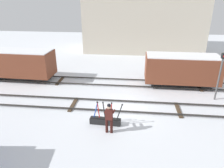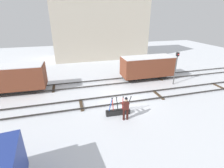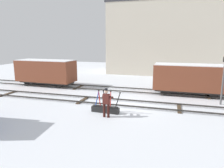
# 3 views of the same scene
# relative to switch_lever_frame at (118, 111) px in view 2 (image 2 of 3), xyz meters

# --- Properties ---
(ground_plane) EXTENTS (60.00, 60.00, 0.00)m
(ground_plane) POSITION_rel_switch_lever_frame_xyz_m (1.01, 2.06, -0.25)
(ground_plane) COLOR silver
(track_main_line) EXTENTS (44.00, 1.94, 0.18)m
(track_main_line) POSITION_rel_switch_lever_frame_xyz_m (1.01, 2.06, -0.15)
(track_main_line) COLOR #2D2B28
(track_main_line) RESTS_ON ground_plane
(track_siding_near) EXTENTS (44.00, 1.94, 0.18)m
(track_siding_near) POSITION_rel_switch_lever_frame_xyz_m (1.01, 6.18, -0.14)
(track_siding_near) COLOR #2D2B28
(track_siding_near) RESTS_ON ground_plane
(switch_lever_frame) EXTENTS (1.93, 0.45, 1.45)m
(switch_lever_frame) POSITION_rel_switch_lever_frame_xyz_m (0.00, 0.00, 0.00)
(switch_lever_frame) COLOR black
(switch_lever_frame) RESTS_ON ground_plane
(rail_worker) EXTENTS (0.56, 0.70, 1.77)m
(rail_worker) POSITION_rel_switch_lever_frame_xyz_m (0.32, -0.75, 0.74)
(rail_worker) COLOR #351511
(rail_worker) RESTS_ON ground_plane
(signal_post) EXTENTS (0.24, 0.32, 3.41)m
(signal_post) POSITION_rel_switch_lever_frame_xyz_m (7.42, 3.96, 1.87)
(signal_post) COLOR #4C4C4C
(signal_post) RESTS_ON ground_plane
(apartment_building) EXTENTS (15.31, 5.81, 9.92)m
(apartment_building) POSITION_rel_switch_lever_frame_xyz_m (2.52, 18.25, 4.71)
(apartment_building) COLOR beige
(apartment_building) RESTS_ON ground_plane
(freight_car_mid_siding) EXTENTS (6.05, 2.36, 2.65)m
(freight_car_mid_siding) POSITION_rel_switch_lever_frame_xyz_m (-8.43, 6.18, 1.26)
(freight_car_mid_siding) COLOR #2D2B28
(freight_car_mid_siding) RESTS_ON ground_plane
(freight_car_near_switch) EXTENTS (5.77, 2.26, 2.61)m
(freight_car_near_switch) POSITION_rel_switch_lever_frame_xyz_m (5.35, 6.18, 1.23)
(freight_car_near_switch) COLOR #2D2B28
(freight_car_near_switch) RESTS_ON ground_plane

